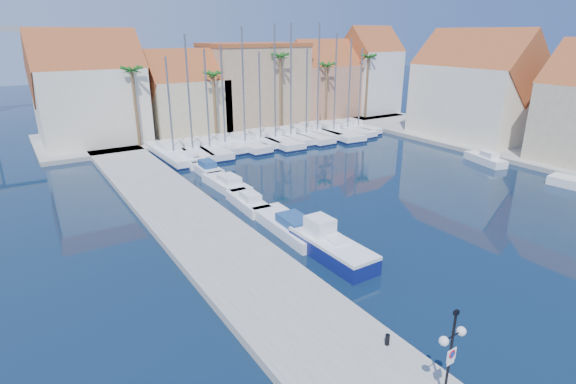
{
  "coord_description": "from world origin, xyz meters",
  "views": [
    {
      "loc": [
        -19.28,
        -12.41,
        13.44
      ],
      "look_at": [
        -3.6,
        12.32,
        3.0
      ],
      "focal_mm": 28.0,
      "sensor_mm": 36.0,
      "label": 1
    }
  ],
  "objects": [
    {
      "name": "palm_1",
      "position": [
        4.0,
        42.0,
        8.14
      ],
      "size": [
        2.6,
        2.6,
        9.15
      ],
      "color": "brown",
      "rests_on": "shore_north"
    },
    {
      "name": "building_4",
      "position": [
        34.0,
        46.0,
        6.97
      ],
      "size": [
        8.3,
        8.0,
        14.0
      ],
      "color": "silver",
      "rests_on": "shore_north"
    },
    {
      "name": "shore_north",
      "position": [
        10.0,
        48.0,
        0.25
      ],
      "size": [
        54.0,
        16.0,
        0.5
      ],
      "primitive_type": "cube",
      "color": "gray",
      "rests_on": "ground"
    },
    {
      "name": "lamp_post",
      "position": [
        -7.29,
        -4.38,
        3.06
      ],
      "size": [
        1.32,
        0.38,
        3.9
      ],
      "rotation": [
        0.0,
        0.0,
        0.03
      ],
      "color": "black",
      "rests_on": "quay_west"
    },
    {
      "name": "sailboat_0",
      "position": [
        -4.05,
        36.06,
        0.56
      ],
      "size": [
        3.11,
        11.06,
        11.07
      ],
      "rotation": [
        0.0,
        0.0,
        0.02
      ],
      "color": "white",
      "rests_on": "ground"
    },
    {
      "name": "palm_2",
      "position": [
        14.0,
        42.0,
        10.02
      ],
      "size": [
        2.6,
        2.6,
        11.15
      ],
      "color": "brown",
      "rests_on": "shore_north"
    },
    {
      "name": "shore_east",
      "position": [
        32.0,
        15.0,
        0.25
      ],
      "size": [
        12.0,
        60.0,
        0.5
      ],
      "primitive_type": "cube",
      "color": "gray",
      "rests_on": "ground"
    },
    {
      "name": "sailboat_9",
      "position": [
        16.14,
        36.62,
        0.63
      ],
      "size": [
        2.94,
        9.37,
        14.58
      ],
      "rotation": [
        0.0,
        0.0,
        0.05
      ],
      "color": "white",
      "rests_on": "ground"
    },
    {
      "name": "motorboat_west_3",
      "position": [
        -3.33,
        23.1,
        0.51
      ],
      "size": [
        2.24,
        6.39,
        1.4
      ],
      "rotation": [
        0.0,
        0.0,
        0.03
      ],
      "color": "white",
      "rests_on": "ground"
    },
    {
      "name": "bollard",
      "position": [
        -6.87,
        -0.97,
        0.76
      ],
      "size": [
        0.21,
        0.21,
        0.51
      ],
      "primitive_type": "cylinder",
      "color": "black",
      "rests_on": "quay_west"
    },
    {
      "name": "motorboat_west_1",
      "position": [
        -3.52,
        12.19,
        0.51
      ],
      "size": [
        2.59,
        7.46,
        1.4
      ],
      "rotation": [
        0.0,
        0.0,
        -0.03
      ],
      "color": "white",
      "rests_on": "ground"
    },
    {
      "name": "sailboat_7",
      "position": [
        11.64,
        36.19,
        0.63
      ],
      "size": [
        2.48,
        9.17,
        14.49
      ],
      "rotation": [
        0.0,
        0.0,
        0.01
      ],
      "color": "white",
      "rests_on": "ground"
    },
    {
      "name": "sailboat_4",
      "position": [
        4.89,
        36.04,
        0.61
      ],
      "size": [
        3.2,
        9.78,
        14.1
      ],
      "rotation": [
        0.0,
        0.0,
        0.07
      ],
      "color": "white",
      "rests_on": "ground"
    },
    {
      "name": "sailboat_2",
      "position": [
        0.28,
        35.94,
        0.58
      ],
      "size": [
        3.14,
        10.07,
        11.72
      ],
      "rotation": [
        0.0,
        0.0,
        -0.05
      ],
      "color": "white",
      "rests_on": "ground"
    },
    {
      "name": "palm_0",
      "position": [
        -6.0,
        42.0,
        9.08
      ],
      "size": [
        2.6,
        2.6,
        10.15
      ],
      "color": "brown",
      "rests_on": "shore_north"
    },
    {
      "name": "sailboat_11",
      "position": [
        20.81,
        35.94,
        0.59
      ],
      "size": [
        3.42,
        10.15,
        12.73
      ],
      "rotation": [
        0.0,
        0.0,
        0.08
      ],
      "color": "white",
      "rests_on": "ground"
    },
    {
      "name": "motorboat_west_6",
      "position": [
        -3.46,
        37.99,
        0.51
      ],
      "size": [
        1.96,
        5.76,
        1.4
      ],
      "rotation": [
        0.0,
        0.0,
        -0.02
      ],
      "color": "white",
      "rests_on": "ground"
    },
    {
      "name": "motorboat_west_5",
      "position": [
        -3.41,
        32.81,
        0.51
      ],
      "size": [
        2.15,
        5.53,
        1.4
      ],
      "rotation": [
        0.0,
        0.0,
        0.08
      ],
      "color": "white",
      "rests_on": "ground"
    },
    {
      "name": "palm_3",
      "position": [
        22.0,
        42.0,
        8.61
      ],
      "size": [
        2.6,
        2.6,
        9.65
      ],
      "color": "brown",
      "rests_on": "shore_north"
    },
    {
      "name": "building_0",
      "position": [
        -10.0,
        47.0,
        6.52
      ],
      "size": [
        12.3,
        9.0,
        13.5
      ],
      "color": "beige",
      "rests_on": "shore_north"
    },
    {
      "name": "building_1",
      "position": [
        2.0,
        47.0,
        5.3
      ],
      "size": [
        10.3,
        8.0,
        11.0
      ],
      "color": "tan",
      "rests_on": "shore_north"
    },
    {
      "name": "motorboat_west_0",
      "position": [
        -3.12,
        7.91,
        0.51
      ],
      "size": [
        2.0,
        5.13,
        1.4
      ],
      "rotation": [
        0.0,
        0.0,
        -0.08
      ],
      "color": "white",
      "rests_on": "ground"
    },
    {
      "name": "quay_west",
      "position": [
        -9.0,
        13.5,
        0.25
      ],
      "size": [
        6.0,
        77.0,
        0.5
      ],
      "primitive_type": "cube",
      "color": "gray",
      "rests_on": "ground"
    },
    {
      "name": "motorboat_west_2",
      "position": [
        -3.83,
        17.99,
        0.51
      ],
      "size": [
        1.98,
        5.41,
        1.4
      ],
      "rotation": [
        0.0,
        0.0,
        -0.05
      ],
      "color": "white",
      "rests_on": "ground"
    },
    {
      "name": "sailboat_1",
      "position": [
        -1.72,
        36.1,
        0.6
      ],
      "size": [
        3.27,
        9.86,
        13.29
      ],
      "rotation": [
        0.0,
        0.0,
        -0.07
      ],
      "color": "white",
      "rests_on": "ground"
    },
    {
      "name": "sailboat_8",
      "position": [
        13.84,
        35.98,
        0.57
      ],
      "size": [
        3.12,
        10.4,
        11.56
      ],
      "rotation": [
        0.0,
        0.0,
        0.04
      ],
      "color": "white",
      "rests_on": "ground"
    },
    {
      "name": "sailboat_5",
      "position": [
        7.44,
        36.54,
        0.6
      ],
      "size": [
        2.69,
        8.36,
        11.3
      ],
      "rotation": [
        0.0,
        0.0,
        -0.06
      ],
      "color": "white",
      "rests_on": "ground"
    },
    {
      "name": "sailboat_12",
      "position": [
        23.18,
        36.27,
        0.6
      ],
      "size": [
        2.25,
        8.47,
        11.45
      ],
      "rotation": [
        0.0,
        0.0,
        0.0
      ],
      "color": "white",
      "rests_on": "ground"
    },
    {
      "name": "building_3",
      "position": [
        25.0,
        47.0,
        5.86
      ],
      "size": [
        10.3,
        8.0,
        12.0
      ],
      "color": "tan",
      "rests_on": "shore_north"
    },
    {
      "name": "motorboat_west_4",
      "position": [
        -3.01,
        28.74,
        0.51
      ],
      "size": [
        1.95,
        5.72,
        1.4
      ],
      "rotation": [
        0.0,
        0.0,
        -0.02
      ],
      "color": "white",
      "rests_on": "ground"
    },
    {
      "name": "palm_4",
      "position": [
        30.0,
        42.0,
        9.55
      ],
      "size": [
        2.6,
        2.6,
        10.65
      ],
      "color": "brown",
      "rests_on": "shore_north"
    },
    {
      "name": "motorboat_east_1",
      "position": [
        23.98,
        15.76,
        0.51
      ],
      "size": [
        2.84,
        5.28,
        1.4
      ],
      "rotation": [
        0.0,
        0.0,
        -0.26
      ],
      "color": "white",
      "rests_on": "ground"
    },
    {
      "name": "building_2",
      "position": [
        13.0,
        48.0,
        6.26
      ],
      "size": [
        14.2,
        10.2,
        11.5
      ],
      "color": "tan",
      "rests_on": "shore_north"
    },
    {
      "name": "fishing_boat",
      "position": [
        -3.4,
        7.66,
        0.76
      ],
      "size": [
        2.3,
        6.58,
        2.29
      ],
      "rotation": [
        0.0,
        0.0,
        0.02
      ],
      "color": "navy",
      "rests_on": "ground"
    },
    {
      "name": "building_6",
      "position": [
        32.0,
        24.0,
        6.52
      ],
      "size": [
        9.0,
        14.3,
        13.5
      ],
      "color": "beige",
      "rests_on": "shore_east"
    },
    {
      "name": "ground",
      "position": [
        0.0,
        0.0,
        0.0
      ],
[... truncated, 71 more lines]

